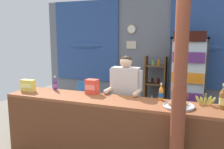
{
  "coord_description": "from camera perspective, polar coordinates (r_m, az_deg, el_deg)",
  "views": [
    {
      "loc": [
        1.39,
        -2.53,
        1.87
      ],
      "look_at": [
        0.03,
        1.02,
        1.23
      ],
      "focal_mm": 38.17,
      "sensor_mm": 36.0,
      "label": 1
    }
  ],
  "objects": [
    {
      "name": "soda_bottle_iced_tea",
      "position": [
        3.27,
        25.13,
        -5.18
      ],
      "size": [
        0.1,
        0.1,
        0.32
      ],
      "color": "brown",
      "rests_on": "stall_counter"
    },
    {
      "name": "soda_bottle_grape_soda",
      "position": [
        4.09,
        -13.5,
        -2.23
      ],
      "size": [
        0.07,
        0.07,
        0.23
      ],
      "color": "#56286B",
      "rests_on": "stall_counter"
    },
    {
      "name": "plastic_lawn_chair",
      "position": [
        5.26,
        -5.69,
        -5.7
      ],
      "size": [
        0.62,
        0.62,
        0.86
      ],
      "color": "#3884D6",
      "rests_on": "ground"
    },
    {
      "name": "shopkeeper",
      "position": [
        3.87,
        3.26,
        -3.97
      ],
      "size": [
        0.55,
        0.42,
        1.54
      ],
      "color": "#28282D",
      "rests_on": "ground"
    },
    {
      "name": "ground_plane",
      "position": [
        4.4,
        0.51,
        -15.67
      ],
      "size": [
        7.79,
        7.79,
        0.0
      ],
      "primitive_type": "plane",
      "color": "gray"
    },
    {
      "name": "banana_bunch",
      "position": [
        3.37,
        21.51,
        -5.79
      ],
      "size": [
        0.28,
        0.06,
        0.16
      ],
      "color": "#CCC14C",
      "rests_on": "stall_counter"
    },
    {
      "name": "back_wall_curtained",
      "position": [
        5.77,
        6.74,
        4.8
      ],
      "size": [
        5.08,
        0.22,
        2.71
      ],
      "color": "slate",
      "rests_on": "ground"
    },
    {
      "name": "drink_fridge",
      "position": [
        5.08,
        17.84,
        -0.14
      ],
      "size": [
        0.71,
        0.65,
        1.94
      ],
      "color": "#232328",
      "rests_on": "ground"
    },
    {
      "name": "snack_box_instant_noodle",
      "position": [
        4.13,
        -19.48,
        -2.48
      ],
      "size": [
        0.23,
        0.1,
        0.19
      ],
      "color": "#EAD14C",
      "rests_on": "stall_counter"
    },
    {
      "name": "pastry_tray",
      "position": [
        3.17,
        15.7,
        -7.19
      ],
      "size": [
        0.39,
        0.39,
        0.07
      ],
      "color": "#BCBCC1",
      "rests_on": "stall_counter"
    },
    {
      "name": "bottle_shelf_rack",
      "position": [
        5.5,
        10.3,
        -2.69
      ],
      "size": [
        0.48,
        0.28,
        1.39
      ],
      "color": "brown",
      "rests_on": "ground"
    },
    {
      "name": "timber_post",
      "position": [
        2.72,
        15.81,
        -3.84
      ],
      "size": [
        0.18,
        0.16,
        2.63
      ],
      "color": "brown",
      "rests_on": "ground"
    },
    {
      "name": "stall_counter",
      "position": [
        3.45,
        -1.72,
        -12.25
      ],
      "size": [
        3.16,
        0.59,
        0.96
      ],
      "color": "brown",
      "rests_on": "ground"
    },
    {
      "name": "soda_bottle_orange_soda",
      "position": [
        3.42,
        11.66,
        -4.36
      ],
      "size": [
        0.06,
        0.06,
        0.25
      ],
      "color": "orange",
      "rests_on": "stall_counter"
    },
    {
      "name": "snack_box_crackers",
      "position": [
        3.74,
        -4.81,
        -2.89
      ],
      "size": [
        0.18,
        0.15,
        0.23
      ],
      "color": "#E5422D",
      "rests_on": "stall_counter"
    }
  ]
}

